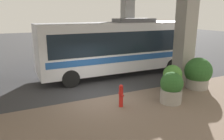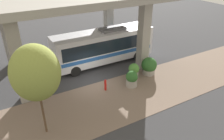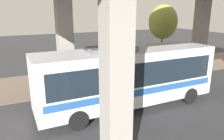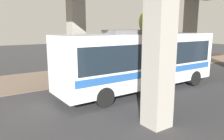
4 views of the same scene
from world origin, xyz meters
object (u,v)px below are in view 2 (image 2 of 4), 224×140
(fire_hydrant, at_px, (105,85))
(planter_middle, at_px, (149,66))
(bus, at_px, (104,45))
(street_tree_near, at_px, (36,73))
(planter_front, at_px, (134,71))
(planter_back, at_px, (132,79))

(fire_hydrant, xyz_separation_m, planter_middle, (0.45, -4.96, 0.31))
(bus, height_order, street_tree_near, street_tree_near)
(planter_front, distance_m, planter_back, 1.50)
(bus, xyz_separation_m, planter_front, (-4.24, -0.91, -1.26))
(planter_front, xyz_separation_m, planter_middle, (-0.12, -1.67, 0.10))
(planter_middle, height_order, planter_back, planter_middle)
(fire_hydrant, distance_m, planter_front, 3.34)
(fire_hydrant, distance_m, planter_middle, 4.99)
(planter_middle, relative_size, street_tree_near, 0.28)
(fire_hydrant, height_order, planter_front, planter_front)
(street_tree_near, bearing_deg, planter_middle, -74.84)
(planter_back, bearing_deg, planter_front, -41.33)
(planter_back, bearing_deg, street_tree_near, 103.22)
(street_tree_near, bearing_deg, planter_back, -76.78)
(bus, height_order, planter_front, bus)
(fire_hydrant, height_order, planter_back, planter_back)
(bus, xyz_separation_m, street_tree_near, (-7.25, 8.08, 2.43))
(planter_middle, relative_size, planter_back, 1.16)
(planter_front, bearing_deg, planter_middle, -94.03)
(planter_middle, xyz_separation_m, planter_back, (-1.01, 2.66, -0.11))
(bus, xyz_separation_m, fire_hydrant, (-4.81, 2.38, -1.47))
(planter_middle, bearing_deg, street_tree_near, 105.16)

